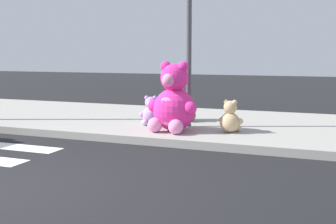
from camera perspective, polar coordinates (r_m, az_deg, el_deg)
sidewalk at (r=9.88m, az=-1.28°, el=-1.32°), size 28.00×4.40×0.15m
sign_pole at (r=8.66m, az=2.86°, el=9.16°), size 0.56×0.11×3.20m
plush_pink_large at (r=8.20m, az=0.73°, el=1.19°), size 1.05×0.95×1.37m
plush_brown at (r=9.41m, az=2.85°, el=-0.15°), size 0.33×0.37×0.48m
plush_lavender at (r=8.98m, az=-2.38°, el=-0.15°), size 0.47×0.44×0.62m
plush_tan at (r=8.17m, az=8.48°, el=-0.98°), size 0.49×0.45×0.64m
plush_lime at (r=9.38m, az=-0.95°, el=-0.17°), size 0.36×0.33×0.47m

